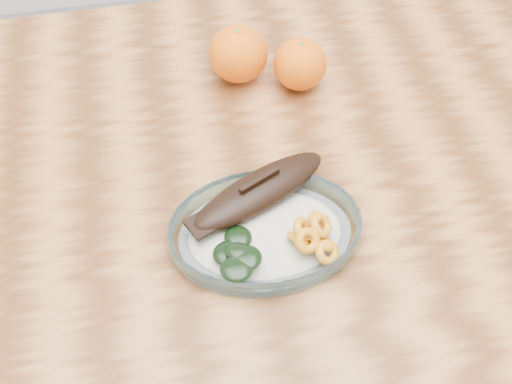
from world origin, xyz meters
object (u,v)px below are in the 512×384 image
Objects in this scene: orange_right at (300,64)px; dining_table at (243,206)px; plated_meal at (265,228)px; orange_left at (238,54)px.

dining_table is at bearing -129.13° from orange_right.
plated_meal is 5.69× the size of orange_right.
orange_left is (0.02, 0.31, 0.03)m from plated_meal.
dining_table is 0.23m from orange_right.
plated_meal is 5.11× the size of orange_left.
orange_left is 0.10m from orange_right.
orange_left is 1.11× the size of orange_right.
orange_right is (0.09, -0.04, -0.00)m from orange_left.
dining_table is at bearing -98.98° from orange_left.
orange_right reaches higher than plated_meal.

